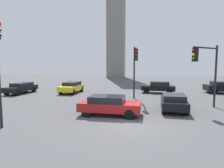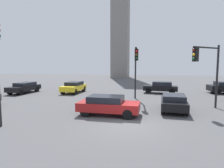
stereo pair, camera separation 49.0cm
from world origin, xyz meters
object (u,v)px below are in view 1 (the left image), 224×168
(traffic_light_0, at_px, (135,63))
(car_4, at_px, (21,88))
(car_6, at_px, (159,87))
(traffic_light_2, at_px, (206,64))
(car_1, at_px, (72,87))
(car_5, at_px, (109,105))
(car_0, at_px, (174,102))

(traffic_light_0, relative_size, car_4, 1.19)
(traffic_light_0, bearing_deg, car_6, 149.30)
(traffic_light_2, distance_m, car_4, 20.18)
(car_1, distance_m, car_4, 6.02)
(car_1, height_order, car_4, car_1)
(traffic_light_2, bearing_deg, traffic_light_0, -65.16)
(car_4, distance_m, car_6, 16.68)
(traffic_light_0, relative_size, traffic_light_2, 1.05)
(car_4, xyz_separation_m, car_5, (12.50, -7.78, 0.02))
(car_6, bearing_deg, car_1, 13.29)
(car_4, bearing_deg, car_6, 105.03)
(traffic_light_0, height_order, car_0, traffic_light_0)
(car_1, bearing_deg, car_5, 35.88)
(traffic_light_2, height_order, car_4, traffic_light_2)
(car_1, relative_size, car_6, 1.01)
(car_6, bearing_deg, car_4, 15.30)
(car_1, height_order, car_5, same)
(car_0, xyz_separation_m, car_4, (-17.04, 5.49, 0.02))
(traffic_light_2, bearing_deg, car_5, -17.34)
(car_1, bearing_deg, car_0, 58.09)
(car_1, relative_size, car_5, 0.97)
(traffic_light_2, height_order, car_0, traffic_light_2)
(traffic_light_2, xyz_separation_m, car_4, (-19.43, 4.63, -2.85))
(car_4, bearing_deg, traffic_light_2, 79.53)
(car_0, relative_size, car_6, 0.99)
(traffic_light_0, bearing_deg, traffic_light_2, 59.45)
(traffic_light_2, distance_m, car_5, 8.13)
(car_6, bearing_deg, car_0, 97.81)
(car_5, bearing_deg, car_0, 26.87)
(traffic_light_0, relative_size, car_0, 1.30)
(car_5, bearing_deg, car_6, 71.44)
(traffic_light_2, xyz_separation_m, car_0, (-2.39, -0.87, -2.87))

